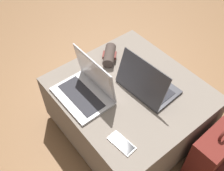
% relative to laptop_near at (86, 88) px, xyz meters
% --- Properties ---
extents(ground_plane, '(14.00, 14.00, 0.00)m').
position_rel_laptop_near_xyz_m(ground_plane, '(0.13, 0.23, -0.47)').
color(ground_plane, brown).
extents(ottoman, '(0.88, 0.82, 0.42)m').
position_rel_laptop_near_xyz_m(ottoman, '(0.13, 0.23, -0.26)').
color(ottoman, '#3D3832').
rests_on(ottoman, ground_plane).
extents(laptop_near, '(0.35, 0.25, 0.26)m').
position_rel_laptop_near_xyz_m(laptop_near, '(0.00, 0.00, 0.00)').
color(laptop_near, '#B7B7BC').
rests_on(laptop_near, ottoman).
extents(laptop_far, '(0.36, 0.26, 0.24)m').
position_rel_laptop_near_xyz_m(laptop_far, '(0.19, 0.30, -0.00)').
color(laptop_far, '#333338').
rests_on(laptop_far, ottoman).
extents(cell_phone, '(0.16, 0.08, 0.01)m').
position_rel_laptop_near_xyz_m(cell_phone, '(0.39, -0.05, -0.05)').
color(cell_phone, white).
rests_on(cell_phone, ottoman).
extents(backpack, '(0.21, 0.34, 0.46)m').
position_rel_laptop_near_xyz_m(backpack, '(0.69, 0.43, -0.29)').
color(backpack, '#5B1E19').
rests_on(backpack, ground_plane).
extents(wrist_brace, '(0.18, 0.18, 0.07)m').
position_rel_laptop_near_xyz_m(wrist_brace, '(-0.16, 0.30, -0.02)').
color(wrist_brace, '#3D332D').
rests_on(wrist_brace, ottoman).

